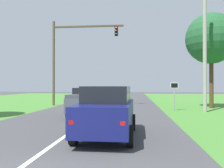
# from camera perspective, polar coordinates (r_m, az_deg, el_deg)

# --- Properties ---
(ground_plane) EXTENTS (120.00, 120.00, 0.00)m
(ground_plane) POSITION_cam_1_polar(r_m,az_deg,el_deg) (14.74, -5.24, -8.17)
(ground_plane) COLOR #424244
(red_suv_near) EXTENTS (2.16, 4.75, 1.97)m
(red_suv_near) POSITION_cam_1_polar(r_m,az_deg,el_deg) (9.42, -1.03, -6.25)
(red_suv_near) COLOR navy
(red_suv_near) RESTS_ON ground_plane
(pickup_truck_lead) EXTENTS (2.24, 5.40, 1.85)m
(pickup_truck_lead) POSITION_cam_1_polar(r_m,az_deg,el_deg) (15.86, -5.51, -4.11)
(pickup_truck_lead) COLOR #4C515B
(pickup_truck_lead) RESTS_ON ground_plane
(traffic_light) EXTENTS (7.18, 0.40, 8.49)m
(traffic_light) POSITION_cam_1_polar(r_m,az_deg,el_deg) (24.46, -9.92, 7.93)
(traffic_light) COLOR brown
(traffic_light) RESTS_ON ground_plane
(keep_moving_sign) EXTENTS (0.60, 0.09, 2.36)m
(keep_moving_sign) POSITION_cam_1_polar(r_m,az_deg,el_deg) (19.48, 14.68, -1.79)
(keep_moving_sign) COLOR gray
(keep_moving_sign) RESTS_ON ground_plane
(oak_tree_right) EXTENTS (4.49, 4.49, 8.43)m
(oak_tree_right) POSITION_cam_1_polar(r_m,az_deg,el_deg) (23.28, 22.63, 9.95)
(oak_tree_right) COLOR #4C351E
(oak_tree_right) RESTS_ON ground_plane
(utility_pole_right) EXTENTS (0.28, 0.28, 9.65)m
(utility_pole_right) POSITION_cam_1_polar(r_m,az_deg,el_deg) (19.47, 21.29, 8.00)
(utility_pole_right) COLOR #9E998E
(utility_pole_right) RESTS_ON ground_plane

